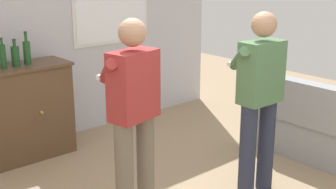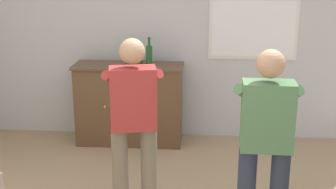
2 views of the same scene
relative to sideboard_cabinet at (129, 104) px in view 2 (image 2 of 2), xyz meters
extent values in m
cube|color=silver|center=(0.56, 0.36, 0.88)|extent=(5.20, 0.12, 2.80)
cube|color=silver|center=(1.55, 0.30, 0.93)|extent=(1.11, 0.02, 0.78)
cube|color=white|center=(1.55, 0.29, 0.93)|extent=(1.03, 0.03, 0.70)
cube|color=brown|center=(0.00, 0.00, -0.02)|extent=(1.33, 0.44, 1.00)
cube|color=brown|center=(0.00, 0.00, 0.50)|extent=(1.37, 0.48, 0.03)
sphere|color=#B79338|center=(-0.27, -0.23, 0.03)|extent=(0.04, 0.04, 0.04)
sphere|color=#B79338|center=(0.27, -0.23, 0.03)|extent=(0.04, 0.04, 0.04)
cylinder|color=#1E4C23|center=(0.00, -0.03, 0.63)|extent=(0.06, 0.06, 0.24)
cylinder|color=#1E4C23|center=(0.00, -0.03, 0.78)|extent=(0.02, 0.02, 0.05)
cylinder|color=#262626|center=(0.00, -0.03, 0.82)|extent=(0.03, 0.03, 0.02)
cylinder|color=#1E4C23|center=(0.13, -0.01, 0.62)|extent=(0.08, 0.08, 0.21)
cylinder|color=#1E4C23|center=(0.13, -0.01, 0.75)|extent=(0.03, 0.03, 0.06)
cylinder|color=#262626|center=(0.13, -0.01, 0.79)|extent=(0.04, 0.04, 0.02)
cylinder|color=#1E4C23|center=(0.26, -0.01, 0.63)|extent=(0.08, 0.08, 0.24)
cylinder|color=#1E4C23|center=(0.26, -0.01, 0.80)|extent=(0.03, 0.03, 0.09)
cylinder|color=#262626|center=(0.26, -0.01, 0.85)|extent=(0.03, 0.03, 0.02)
cylinder|color=#6B6051|center=(0.19, -1.81, -0.08)|extent=(0.15, 0.15, 0.88)
cylinder|color=#6B6051|center=(0.45, -1.76, -0.08)|extent=(0.15, 0.15, 0.88)
cube|color=#9E2D2D|center=(0.32, -1.78, 0.64)|extent=(0.43, 0.29, 0.55)
sphere|color=tan|center=(0.32, -1.78, 1.05)|extent=(0.22, 0.22, 0.22)
cylinder|color=#9E2D2D|center=(0.18, -1.65, 0.75)|extent=(0.27, 0.43, 0.29)
cylinder|color=#9E2D2D|center=(0.40, -1.60, 0.75)|extent=(0.38, 0.37, 0.29)
cube|color=white|center=(0.26, -1.47, 0.66)|extent=(0.15, 0.07, 0.04)
cube|color=#4C754C|center=(1.42, -2.17, 0.64)|extent=(0.41, 0.23, 0.55)
sphere|color=tan|center=(1.42, -2.17, 1.05)|extent=(0.22, 0.22, 0.22)
cylinder|color=#4C754C|center=(1.31, -2.00, 0.75)|extent=(0.34, 0.40, 0.29)
cylinder|color=#4C754C|center=(1.54, -2.01, 0.75)|extent=(0.32, 0.41, 0.29)
cube|color=white|center=(1.43, -1.85, 0.66)|extent=(0.15, 0.04, 0.04)
camera|label=1|loc=(-1.79, -4.61, 1.60)|focal=50.00mm
camera|label=2|loc=(0.90, -5.61, 1.85)|focal=50.00mm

